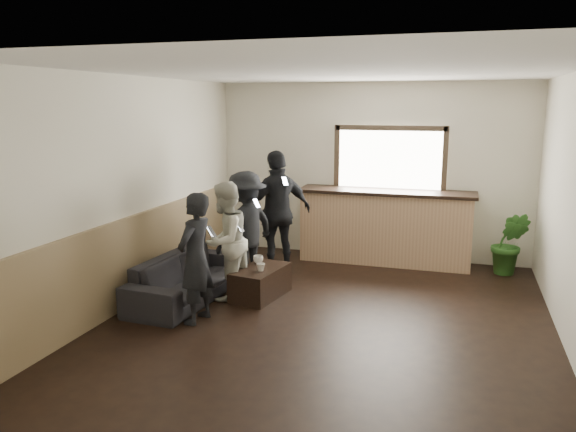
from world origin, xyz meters
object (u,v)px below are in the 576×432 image
(bar_counter, at_px, (385,222))
(potted_plant, at_px, (510,243))
(person_c, at_px, (246,227))
(person_a, at_px, (196,258))
(person_b, at_px, (225,241))
(sofa, at_px, (189,277))
(cup_a, at_px, (258,259))
(cup_b, at_px, (261,267))
(coffee_table, at_px, (260,282))
(person_d, at_px, (278,212))

(bar_counter, height_order, potted_plant, bar_counter)
(person_c, bearing_deg, person_a, 23.46)
(bar_counter, relative_size, person_c, 1.73)
(person_a, xyz_separation_m, person_b, (-0.00, 0.83, 0.00))
(sofa, relative_size, potted_plant, 2.07)
(cup_a, bearing_deg, person_b, -128.25)
(potted_plant, bearing_deg, person_a, -139.87)
(cup_b, height_order, person_b, person_b)
(bar_counter, distance_m, cup_b, 2.58)
(coffee_table, distance_m, person_a, 1.22)
(potted_plant, bearing_deg, person_b, -148.69)
(coffee_table, relative_size, cup_a, 6.66)
(potted_plant, bearing_deg, bar_counter, 175.47)
(cup_a, distance_m, person_d, 1.01)
(sofa, relative_size, cup_a, 14.98)
(potted_plant, bearing_deg, cup_b, -145.78)
(coffee_table, bearing_deg, cup_b, -67.74)
(bar_counter, relative_size, person_a, 1.80)
(bar_counter, relative_size, cup_b, 25.24)
(sofa, height_order, coffee_table, sofa)
(cup_a, distance_m, cup_b, 0.36)
(person_c, bearing_deg, cup_a, 66.33)
(potted_plant, relative_size, person_b, 0.62)
(cup_b, bearing_deg, potted_plant, 34.22)
(person_c, bearing_deg, potted_plant, 135.67)
(cup_b, distance_m, person_c, 0.87)
(bar_counter, height_order, person_c, bar_counter)
(coffee_table, xyz_separation_m, cup_b, (0.05, -0.12, 0.24))
(cup_b, bearing_deg, person_a, -117.20)
(coffee_table, relative_size, person_a, 0.58)
(sofa, xyz_separation_m, potted_plant, (3.99, 2.31, 0.19))
(cup_b, xyz_separation_m, person_d, (-0.17, 1.23, 0.47))
(potted_plant, bearing_deg, person_c, -157.79)
(sofa, relative_size, person_b, 1.29)
(person_d, bearing_deg, cup_b, 52.52)
(cup_a, xyz_separation_m, person_a, (-0.30, -1.21, 0.32))
(bar_counter, xyz_separation_m, person_b, (-1.72, -2.30, 0.11))
(cup_a, height_order, potted_plant, potted_plant)
(cup_b, bearing_deg, sofa, -166.72)
(coffee_table, xyz_separation_m, person_b, (-0.41, -0.17, 0.56))
(cup_a, relative_size, person_c, 0.08)
(potted_plant, relative_size, person_d, 0.52)
(bar_counter, distance_m, coffee_table, 2.54)
(coffee_table, height_order, cup_b, cup_b)
(sofa, distance_m, person_a, 0.93)
(person_b, bearing_deg, bar_counter, 150.52)
(cup_b, height_order, person_a, person_a)
(bar_counter, distance_m, person_b, 2.87)
(cup_a, distance_m, person_a, 1.29)
(bar_counter, height_order, person_b, bar_counter)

